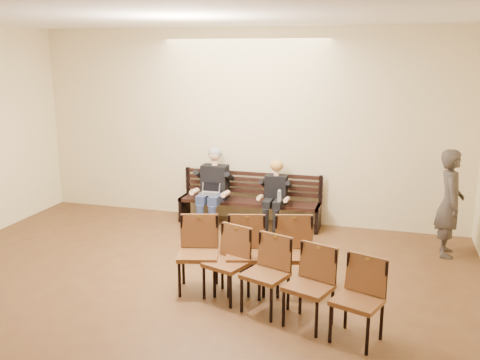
# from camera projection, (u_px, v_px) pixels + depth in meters

# --- Properties ---
(ground) EXTENTS (10.00, 10.00, 0.00)m
(ground) POSITION_uv_depth(u_px,v_px,m) (115.00, 359.00, 5.48)
(ground) COLOR brown
(ground) RESTS_ON ground
(room_walls) EXTENTS (8.02, 10.01, 3.51)m
(room_walls) POSITION_uv_depth(u_px,v_px,m) (138.00, 104.00, 5.63)
(room_walls) COLOR beige
(room_walls) RESTS_ON ground
(bench) EXTENTS (2.60, 0.90, 0.45)m
(bench) POSITION_uv_depth(u_px,v_px,m) (249.00, 212.00, 9.73)
(bench) COLOR black
(bench) RESTS_ON ground
(seated_man) EXTENTS (0.59, 0.81, 1.41)m
(seated_man) POSITION_uv_depth(u_px,v_px,m) (213.00, 186.00, 9.68)
(seated_man) COLOR black
(seated_man) RESTS_ON ground
(seated_woman) EXTENTS (0.47, 0.66, 1.10)m
(seated_woman) POSITION_uv_depth(u_px,v_px,m) (275.00, 199.00, 9.40)
(seated_woman) COLOR black
(seated_woman) RESTS_ON ground
(laptop) EXTENTS (0.37, 0.31, 0.24)m
(laptop) POSITION_uv_depth(u_px,v_px,m) (209.00, 196.00, 9.54)
(laptop) COLOR silver
(laptop) RESTS_ON bench
(water_bottle) EXTENTS (0.08, 0.08, 0.22)m
(water_bottle) POSITION_uv_depth(u_px,v_px,m) (279.00, 202.00, 9.16)
(water_bottle) COLOR silver
(water_bottle) RESTS_ON bench
(bag) EXTENTS (0.36, 0.26, 0.25)m
(bag) POSITION_uv_depth(u_px,v_px,m) (253.00, 263.00, 7.66)
(bag) COLOR black
(bag) RESTS_ON ground
(passerby) EXTENTS (0.47, 0.70, 1.91)m
(passerby) POSITION_uv_depth(u_px,v_px,m) (451.00, 195.00, 8.10)
(passerby) COLOR #39332E
(passerby) RESTS_ON ground
(chair_row_front) EXTENTS (1.85, 0.98, 0.99)m
(chair_row_front) POSITION_uv_depth(u_px,v_px,m) (246.00, 255.00, 6.94)
(chair_row_front) COLOR brown
(chair_row_front) RESTS_ON ground
(chair_row_back) EXTENTS (2.30, 1.25, 0.93)m
(chair_row_back) POSITION_uv_depth(u_px,v_px,m) (286.00, 281.00, 6.23)
(chair_row_back) COLOR brown
(chair_row_back) RESTS_ON ground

